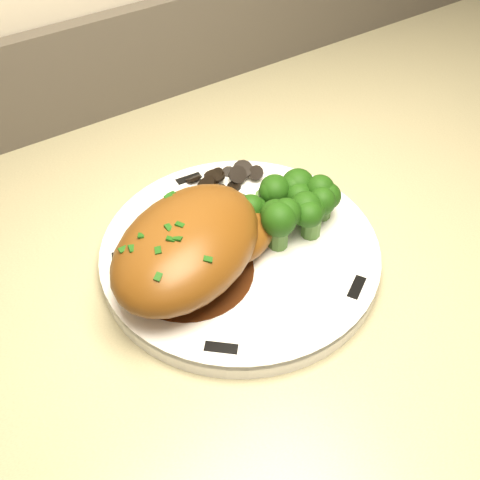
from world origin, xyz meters
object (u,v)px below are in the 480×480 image
counter (363,411)px  chicken_breast (193,245)px  broccoli_florets (287,206)px  plate (240,254)px

counter → chicken_breast: (-0.26, 0.03, 0.50)m
chicken_breast → broccoli_florets: size_ratio=1.94×
counter → broccoli_florets: size_ratio=21.24×
chicken_breast → plate: bearing=-26.8°
counter → plate: counter is taller
counter → chicken_breast: 0.56m
chicken_breast → broccoli_florets: (0.10, 0.00, -0.01)m
counter → plate: 0.51m
broccoli_florets → counter: bearing=-9.8°
counter → chicken_breast: bearing=174.3°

